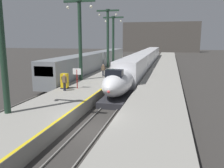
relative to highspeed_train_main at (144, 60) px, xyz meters
The scene contains 20 objects.
ground_plane 33.04m from the highspeed_train_main, 90.00° to the right, with size 260.00×260.00×0.00m, color #33302D.
platform_left 9.29m from the highspeed_train_main, 116.18° to the right, with size 4.80×110.00×1.05m, color gray.
platform_right 9.29m from the highspeed_train_main, 63.82° to the right, with size 4.80×110.00×1.05m, color gray.
platform_left_safety_stripe 8.47m from the highspeed_train_main, 102.13° to the right, with size 0.20×107.80×0.01m, color yellow.
rail_main_left 5.85m from the highspeed_train_main, 97.78° to the right, with size 0.08×110.00×0.12m, color slate.
rail_main_right 5.85m from the highspeed_train_main, 82.22° to the right, with size 0.08×110.00×0.12m, color slate.
rail_secondary_left 10.58m from the highspeed_train_main, 148.20° to the right, with size 0.08×110.00×0.12m, color slate.
rail_secondary_right 9.36m from the highspeed_train_main, 143.26° to the right, with size 0.08×110.00×0.12m, color slate.
highspeed_train_main is the anchor object (origin of this frame).
regional_train_adjacent 10.49m from the highspeed_train_main, 140.56° to the right, with size 2.85×36.60×3.80m.
station_column_near 34.53m from the highspeed_train_main, 99.93° to the right, with size 4.00×0.68×9.31m.
station_column_mid 20.96m from the highspeed_train_main, 106.85° to the right, with size 4.00×0.68×9.87m.
station_column_far 9.92m from the highspeed_train_main, 134.22° to the right, with size 4.00×0.68×10.23m.
station_column_distant 7.82m from the highspeed_train_main, 161.59° to the right, with size 4.00×0.68×9.42m.
passenger_near_edge 16.62m from the highspeed_train_main, 103.57° to the right, with size 0.56×0.28×1.69m.
passenger_mid_platform 26.55m from the highspeed_train_main, 101.09° to the right, with size 0.56×0.30×1.69m.
rolling_suitcase 16.94m from the highspeed_train_main, 98.62° to the right, with size 0.40×0.22×0.98m.
ticket_machine_yellow 25.68m from the highspeed_train_main, 102.48° to the right, with size 0.76×0.62×1.60m.
departure_info_board 25.00m from the highspeed_train_main, 99.99° to the right, with size 0.90×0.10×2.12m.
terminus_back_wall 69.20m from the highspeed_train_main, 90.00° to the left, with size 36.00×2.00×14.00m, color #4C4742.
Camera 1 is at (5.09, -14.52, 6.20)m, focal length 37.97 mm.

